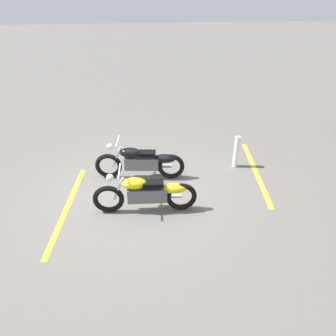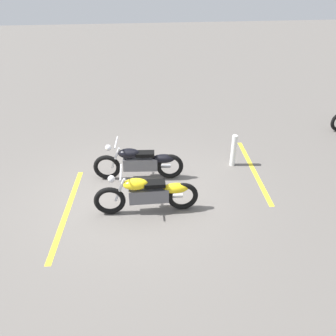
# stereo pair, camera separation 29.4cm
# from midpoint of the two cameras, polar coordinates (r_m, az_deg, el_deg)

# --- Properties ---
(ground_plane) EXTENTS (60.00, 60.00, 0.00)m
(ground_plane) POSITION_cam_midpoint_polar(r_m,az_deg,el_deg) (7.86, -4.77, -4.35)
(ground_plane) COLOR #66605B
(motorcycle_bright_foreground) EXTENTS (2.23, 0.62, 1.04)m
(motorcycle_bright_foreground) POSITION_cam_midpoint_polar(r_m,az_deg,el_deg) (7.04, -2.34, -4.32)
(motorcycle_bright_foreground) COLOR black
(motorcycle_bright_foreground) RESTS_ON ground
(motorcycle_dark_foreground) EXTENTS (2.23, 0.62, 1.04)m
(motorcycle_dark_foreground) POSITION_cam_midpoint_polar(r_m,az_deg,el_deg) (8.19, -3.50, 1.08)
(motorcycle_dark_foreground) COLOR black
(motorcycle_dark_foreground) RESTS_ON ground
(bollard_post) EXTENTS (0.14, 0.14, 0.87)m
(bollard_post) POSITION_cam_midpoint_polar(r_m,az_deg,el_deg) (8.89, 12.61, 2.70)
(bollard_post) COLOR white
(bollard_post) RESTS_ON ground
(parking_stripe_near) EXTENTS (0.41, 3.20, 0.01)m
(parking_stripe_near) POSITION_cam_midpoint_polar(r_m,az_deg,el_deg) (7.67, -15.96, -6.59)
(parking_stripe_near) COLOR yellow
(parking_stripe_near) RESTS_ON ground
(parking_stripe_mid) EXTENTS (0.41, 3.20, 0.01)m
(parking_stripe_mid) POSITION_cam_midpoint_polar(r_m,az_deg,el_deg) (8.98, 15.80, -0.63)
(parking_stripe_mid) COLOR yellow
(parking_stripe_mid) RESTS_ON ground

